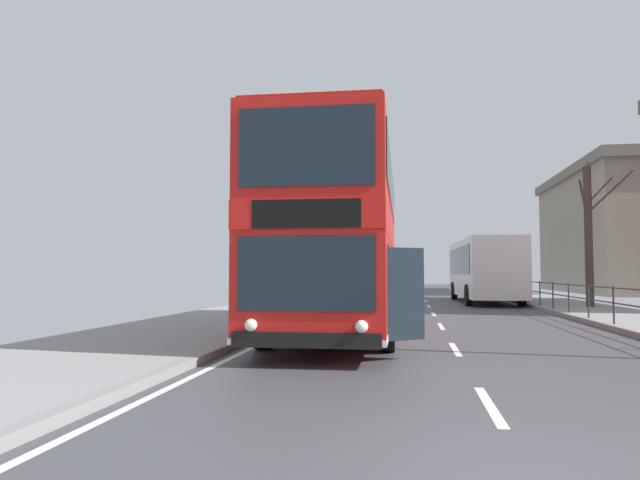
# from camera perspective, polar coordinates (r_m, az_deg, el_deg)

# --- Properties ---
(double_decker_bus_main) EXTENTS (3.26, 10.68, 4.37)m
(double_decker_bus_main) POSITION_cam_1_polar(r_m,az_deg,el_deg) (14.13, 2.10, 0.01)
(double_decker_bus_main) COLOR red
(double_decker_bus_main) RESTS_ON ground
(background_bus_far_lane) EXTENTS (2.76, 10.04, 3.07)m
(background_bus_far_lane) POSITION_cam_1_polar(r_m,az_deg,el_deg) (30.10, 15.85, -2.75)
(background_bus_far_lane) COLOR white
(background_bus_far_lane) RESTS_ON ground
(pedestrian_railing_far_kerb) EXTENTS (0.05, 32.22, 0.99)m
(pedestrian_railing_far_kerb) POSITION_cam_1_polar(r_m,az_deg,el_deg) (18.10, 25.94, -5.04)
(pedestrian_railing_far_kerb) COLOR #2D3338
(pedestrian_railing_far_kerb) RESTS_ON ground
(bare_tree_far_00) EXTENTS (2.04, 2.04, 5.98)m
(bare_tree_far_00) POSITION_cam_1_polar(r_m,az_deg,el_deg) (25.33, 25.05, 0.63)
(bare_tree_far_00) COLOR #423328
(bare_tree_far_00) RESTS_ON ground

